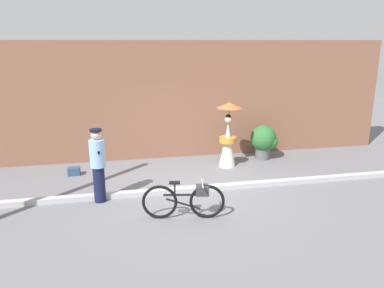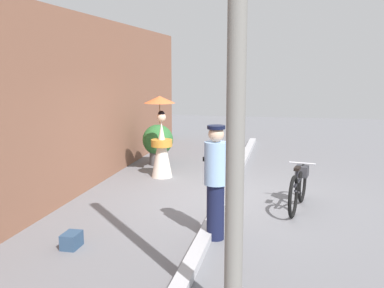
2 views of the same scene
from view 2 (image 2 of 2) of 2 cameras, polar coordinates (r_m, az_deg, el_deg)
ground_plane at (r=8.87m, az=4.18°, el=-6.87°), size 30.00×30.00×0.00m
building_wall at (r=9.44m, az=-14.47°, el=4.86°), size 14.00×0.40×3.56m
sidewalk_curb at (r=8.85m, az=4.19°, el=-6.50°), size 14.00×0.20×0.12m
bicycle_near_officer at (r=8.37m, az=13.21°, el=-5.18°), size 1.68×0.49×0.81m
person_officer at (r=6.62m, az=2.99°, el=-4.45°), size 0.34×0.38×1.69m
person_with_parasol at (r=10.43m, az=-3.87°, el=0.69°), size 0.72×0.72×1.87m
potted_plant_by_door at (r=11.83m, az=-4.19°, el=0.25°), size 0.81×0.79×1.05m
backpack_on_pavement at (r=6.74m, az=-14.81°, el=-11.55°), size 0.32×0.22×0.22m
utility_pole at (r=4.24m, az=5.58°, el=8.10°), size 0.18×0.18×4.80m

